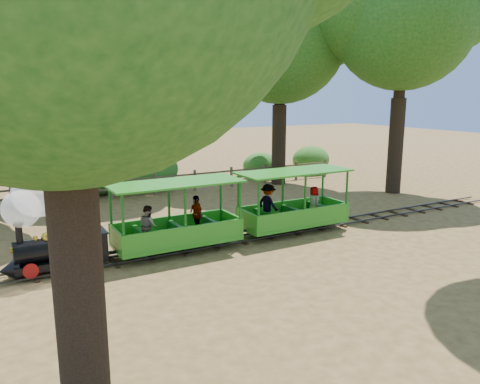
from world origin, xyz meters
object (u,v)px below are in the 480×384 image
carriage_rear (289,208)px  fence (175,180)px  carriage_front (176,225)px  locomotive (49,209)px

carriage_rear → fence: carriage_rear is taller
carriage_rear → fence: (-0.90, 7.99, -0.26)m
carriage_front → locomotive: bearing=178.8°
carriage_front → fence: size_ratio=0.21×
locomotive → fence: (6.54, 7.92, -1.13)m
locomotive → fence: size_ratio=0.17×
locomotive → carriage_front: (3.40, -0.07, -0.90)m
locomotive → carriage_rear: size_ratio=0.79×
locomotive → carriage_front: 3.52m
carriage_front → fence: (3.14, 8.00, -0.23)m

